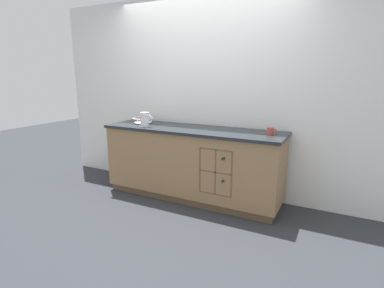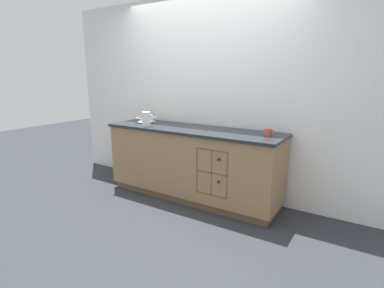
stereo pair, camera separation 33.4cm
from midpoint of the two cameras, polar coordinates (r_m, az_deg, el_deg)
The scene contains 6 objects.
ground_plane at distance 3.95m, azimuth 2.46°, elevation -10.04°, with size 14.00×14.00×0.00m, color #2D3035.
back_wall at distance 3.96m, azimuth 5.34°, elevation 9.04°, with size 4.64×0.06×2.55m, color white.
kitchen_island at distance 3.79m, azimuth 2.56°, elevation -3.67°, with size 2.28×0.65×0.90m.
fruit_bowl at distance 4.18m, azimuth -6.41°, elevation 4.75°, with size 0.28×0.28×0.08m.
white_pitcher at distance 3.86m, azimuth -6.23°, elevation 4.81°, with size 0.17×0.11×0.18m.
ceramic_mug at distance 3.35m, azimuth 17.15°, elevation 2.08°, with size 0.11×0.08×0.08m.
Camera 2 is at (1.96, -3.07, 1.55)m, focal length 28.00 mm.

